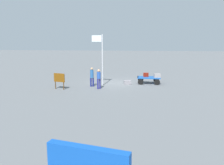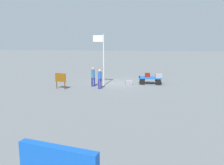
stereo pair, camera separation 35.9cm
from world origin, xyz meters
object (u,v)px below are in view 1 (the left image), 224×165
suitcase_maroon (127,82)px  worker_lead (99,78)px  suitcase_olive (146,75)px  worker_trailing (92,76)px  flagpole (101,55)px  signboard (59,79)px  suitcase_navy (157,76)px  luggage_cart (148,79)px

suitcase_maroon → worker_lead: bearing=44.2°
suitcase_olive → worker_trailing: size_ratio=0.29×
flagpole → signboard: 4.18m
suitcase_olive → worker_lead: size_ratio=0.29×
suitcase_navy → flagpole: 5.49m
suitcase_olive → suitcase_navy: bearing=155.2°
suitcase_navy → worker_trailing: (5.75, 1.67, 0.14)m
worker_trailing → flagpole: flagpole is taller
flagpole → luggage_cart: bearing=-161.3°
suitcase_navy → suitcase_maroon: 2.79m
luggage_cart → flagpole: size_ratio=0.46×
suitcase_maroon → signboard: size_ratio=0.52×
worker_lead → flagpole: flagpole is taller
suitcase_navy → worker_lead: worker_lead is taller
suitcase_maroon → flagpole: (2.31, 0.78, 2.54)m
luggage_cart → flagpole: (4.24, 1.43, 2.26)m
flagpole → worker_lead: bearing=91.5°
suitcase_navy → signboard: (8.21, 3.09, 0.06)m
flagpole → signboard: bearing=31.3°
worker_trailing → flagpole: size_ratio=0.37×
worker_lead → suitcase_olive: bearing=-142.5°
worker_trailing → signboard: worker_trailing is taller
flagpole → signboard: (3.20, 1.94, -1.86)m
suitcase_maroon → suitcase_navy: bearing=-172.4°
suitcase_maroon → worker_lead: size_ratio=0.42×
suitcase_olive → worker_lead: 5.00m
luggage_cart → worker_lead: 5.11m
suitcase_olive → suitcase_maroon: size_ratio=0.70×
luggage_cart → flagpole: 5.02m
suitcase_olive → flagpole: (4.00, 1.61, 1.93)m
signboard → suitcase_maroon: bearing=-153.7°
luggage_cart → suitcase_olive: 0.45m
luggage_cart → worker_trailing: worker_trailing is taller
suitcase_olive → suitcase_maroon: (1.69, 0.83, -0.61)m
worker_lead → signboard: bearing=9.1°
luggage_cart → suitcase_navy: size_ratio=3.30×
luggage_cart → worker_trailing: size_ratio=1.25×
suitcase_navy → worker_trailing: size_ratio=0.38×
worker_trailing → worker_lead: bearing=130.5°
worker_lead → flagpole: bearing=-88.5°
suitcase_navy → suitcase_maroon: bearing=7.6°
worker_lead → signboard: worker_lead is taller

